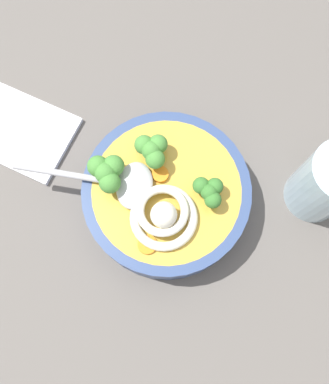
# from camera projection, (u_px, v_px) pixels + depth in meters

# --- Properties ---
(table_slab) EXTENTS (1.20, 1.20, 0.04)m
(table_slab) POSITION_uv_depth(u_px,v_px,m) (182.00, 218.00, 0.59)
(table_slab) COLOR #5B5651
(table_slab) RESTS_ON ground
(soup_bowl) EXTENTS (0.21, 0.21, 0.06)m
(soup_bowl) POSITION_uv_depth(u_px,v_px,m) (164.00, 198.00, 0.54)
(soup_bowl) COLOR #334775
(soup_bowl) RESTS_ON table_slab
(noodle_pile) EXTENTS (0.09, 0.09, 0.04)m
(noodle_pile) POSITION_uv_depth(u_px,v_px,m) (163.00, 215.00, 0.50)
(noodle_pile) COLOR silver
(noodle_pile) RESTS_ON soup_bowl
(soup_spoon) EXTENTS (0.16, 0.12, 0.02)m
(soup_spoon) POSITION_uv_depth(u_px,v_px,m) (123.00, 184.00, 0.51)
(soup_spoon) COLOR #B7B7BC
(soup_spoon) RESTS_ON soup_bowl
(broccoli_floret_near_spoon) EXTENTS (0.04, 0.03, 0.03)m
(broccoli_floret_near_spoon) POSITION_uv_depth(u_px,v_px,m) (210.00, 191.00, 0.50)
(broccoli_floret_near_spoon) COLOR #7A9E60
(broccoli_floret_near_spoon) RESTS_ON soup_bowl
(broccoli_floret_rear) EXTENTS (0.05, 0.04, 0.04)m
(broccoli_floret_rear) POSITION_uv_depth(u_px,v_px,m) (107.00, 172.00, 0.50)
(broccoli_floret_rear) COLOR #7A9E60
(broccoli_floret_rear) RESTS_ON soup_bowl
(broccoli_floret_right) EXTENTS (0.05, 0.04, 0.04)m
(broccoli_floret_right) POSITION_uv_depth(u_px,v_px,m) (152.00, 150.00, 0.51)
(broccoli_floret_right) COLOR #7A9E60
(broccoli_floret_right) RESTS_ON soup_bowl
(carrot_slice_front) EXTENTS (0.02, 0.02, 0.00)m
(carrot_slice_front) POSITION_uv_depth(u_px,v_px,m) (150.00, 247.00, 0.50)
(carrot_slice_front) COLOR orange
(carrot_slice_front) RESTS_ON soup_bowl
(carrot_slice_center) EXTENTS (0.02, 0.02, 0.01)m
(carrot_slice_center) POSITION_uv_depth(u_px,v_px,m) (160.00, 174.00, 0.52)
(carrot_slice_center) COLOR orange
(carrot_slice_center) RESTS_ON soup_bowl
(drinking_glass) EXTENTS (0.08, 0.08, 0.12)m
(drinking_glass) POSITION_uv_depth(u_px,v_px,m) (327.00, 183.00, 0.52)
(drinking_glass) COLOR silver
(drinking_glass) RESTS_ON table_slab
(folded_napkin) EXTENTS (0.20, 0.16, 0.01)m
(folded_napkin) POSITION_uv_depth(u_px,v_px,m) (11.00, 127.00, 0.60)
(folded_napkin) COLOR white
(folded_napkin) RESTS_ON table_slab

